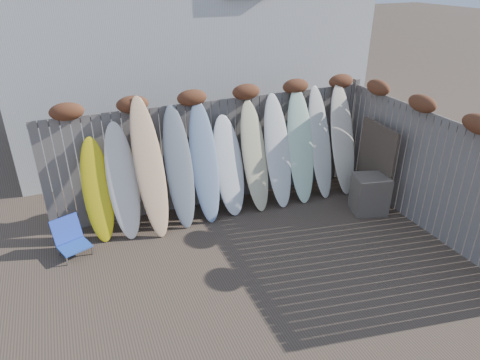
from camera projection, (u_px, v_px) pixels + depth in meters
name	position (u px, v px, depth m)	size (l,w,h in m)	color
ground	(271.00, 273.00, 6.37)	(80.00, 80.00, 0.00)	#493A2D
back_fence	(218.00, 143.00, 7.83)	(6.05, 0.28, 2.24)	slate
right_fence	(428.00, 165.00, 7.09)	(0.28, 4.40, 2.24)	slate
house	(176.00, 7.00, 10.46)	(8.50, 5.50, 6.33)	silver
beach_chair	(70.00, 238.00, 6.72)	(0.58, 0.60, 0.59)	blue
wooden_crate	(370.00, 194.00, 7.84)	(0.60, 0.50, 0.70)	#726155
lattice_panel	(375.00, 164.00, 8.01)	(0.04, 1.03, 1.55)	#45322A
surfboard_0	(97.00, 190.00, 6.92)	(0.46, 0.07, 1.75)	yellow
surfboard_1	(123.00, 182.00, 6.98)	(0.49, 0.07, 1.97)	white
surfboard_2	(150.00, 169.00, 6.98)	(0.47, 0.07, 2.37)	#FFBC8F
surfboard_3	(179.00, 168.00, 7.26)	(0.47, 0.07, 2.14)	gray
surfboard_4	(205.00, 163.00, 7.42)	(0.47, 0.07, 2.16)	#839ABD
surfboard_5	(229.00, 166.00, 7.65)	(0.55, 0.07, 1.85)	white
surfboard_6	(255.00, 157.00, 7.77)	(0.48, 0.07, 2.06)	beige
surfboard_7	(278.00, 152.00, 7.89)	(0.50, 0.07, 2.14)	white
surfboard_8	(301.00, 147.00, 8.05)	(0.51, 0.07, 2.19)	#D1F7D0
surfboard_9	(320.00, 143.00, 8.21)	(0.46, 0.07, 2.19)	silver
surfboard_10	(343.00, 140.00, 8.35)	(0.51, 0.07, 2.19)	#F5E6CA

